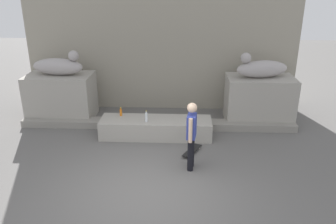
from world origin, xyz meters
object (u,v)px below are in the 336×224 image
Objects in this scene: statue_reclining_left at (59,66)px; skateboard at (192,151)px; bottle_orange at (121,112)px; bottle_clear at (146,117)px; statue_reclining_right at (261,68)px; skater at (191,133)px.

statue_reclining_left reaches higher than skateboard.
statue_reclining_left reaches higher than bottle_orange.
bottle_clear is at bearing -27.40° from bottle_orange.
bottle_clear is at bearing 10.95° from statue_reclining_right.
statue_reclining_left is 5.15m from skater.
statue_reclining_right is 1.01× the size of skater.
statue_reclining_right is (6.23, -0.00, 0.00)m from statue_reclining_left.
bottle_orange is at bearing 86.31° from skateboard.
skater is (-2.14, -3.01, -0.82)m from statue_reclining_right.
bottle_orange is (-4.16, -1.02, -1.11)m from statue_reclining_right.
statue_reclining_right reaches higher than bottle_clear.
skater is at bearing -52.22° from bottle_clear.
bottle_orange is (2.07, -1.03, -1.11)m from statue_reclining_left.
skater is (4.09, -3.02, -0.82)m from statue_reclining_left.
statue_reclining_left is 2.04× the size of skateboard.
statue_reclining_right is 5.13× the size of bottle_clear.
statue_reclining_left is 3.38m from bottle_clear.
statue_reclining_left is 2.57m from bottle_orange.
statue_reclining_right is 4.42m from bottle_orange.
statue_reclining_left is at bearing 61.29° from skater.
bottle_orange is at bearing 152.60° from bottle_clear.
skateboard is at bearing -23.37° from statue_reclining_left.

